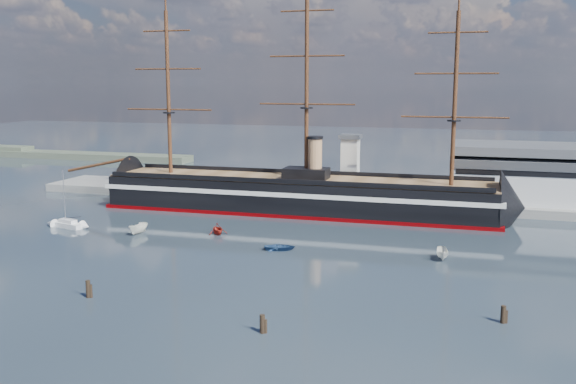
# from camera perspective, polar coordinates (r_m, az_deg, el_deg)

# --- Properties ---
(ground) EXTENTS (600.00, 600.00, 0.00)m
(ground) POSITION_cam_1_polar(r_m,az_deg,el_deg) (126.96, 1.21, -3.67)
(ground) COLOR #1C2630
(ground) RESTS_ON ground
(quay) EXTENTS (180.00, 18.00, 2.00)m
(quay) POSITION_cam_1_polar(r_m,az_deg,el_deg) (159.44, 8.17, -0.99)
(quay) COLOR slate
(quay) RESTS_ON ground
(quay_tower) EXTENTS (5.00, 5.00, 15.00)m
(quay_tower) POSITION_cam_1_polar(r_m,az_deg,el_deg) (156.18, 5.54, 2.46)
(quay_tower) COLOR silver
(quay_tower) RESTS_ON ground
(shoreline) EXTENTS (120.00, 10.00, 4.00)m
(shoreline) POSITION_cam_1_polar(r_m,az_deg,el_deg) (276.15, -21.98, 3.23)
(shoreline) COLOR #3F4C38
(shoreline) RESTS_ON ground
(warship) EXTENTS (112.95, 17.06, 53.94)m
(warship) POSITION_cam_1_polar(r_m,az_deg,el_deg) (147.21, 0.22, -0.19)
(warship) COLOR black
(warship) RESTS_ON ground
(sailboat) EXTENTS (7.76, 4.08, 11.91)m
(sailboat) POSITION_cam_1_polar(r_m,az_deg,el_deg) (139.21, -18.98, -2.68)
(sailboat) COLOR silver
(sailboat) RESTS_ON ground
(motorboat_a) EXTENTS (6.43, 2.88, 2.50)m
(motorboat_a) POSITION_cam_1_polar(r_m,az_deg,el_deg) (129.62, -13.13, -3.65)
(motorboat_a) COLOR white
(motorboat_a) RESTS_ON ground
(motorboat_b) EXTENTS (2.24, 3.64, 1.59)m
(motorboat_b) POSITION_cam_1_polar(r_m,az_deg,el_deg) (114.33, -0.73, -5.18)
(motorboat_b) COLOR navy
(motorboat_b) RESTS_ON ground
(motorboat_c) EXTENTS (6.07, 2.82, 2.34)m
(motorboat_c) POSITION_cam_1_polar(r_m,az_deg,el_deg) (111.48, 13.55, -5.85)
(motorboat_c) COLOR silver
(motorboat_c) RESTS_ON ground
(motorboat_d) EXTENTS (7.01, 6.62, 2.47)m
(motorboat_d) POSITION_cam_1_polar(r_m,az_deg,el_deg) (126.67, -6.27, -3.76)
(motorboat_d) COLOR maroon
(motorboat_d) RESTS_ON ground
(piling_near_left) EXTENTS (0.64, 0.64, 3.17)m
(piling_near_left) POSITION_cam_1_polar(r_m,az_deg,el_deg) (94.17, -17.31, -8.94)
(piling_near_left) COLOR black
(piling_near_left) RESTS_ON ground
(piling_near_mid) EXTENTS (0.64, 0.64, 2.97)m
(piling_near_mid) POSITION_cam_1_polar(r_m,az_deg,el_deg) (78.15, -2.29, -12.41)
(piling_near_mid) COLOR black
(piling_near_mid) RESTS_ON ground
(piling_far_right) EXTENTS (0.64, 0.64, 2.93)m
(piling_far_right) POSITION_cam_1_polar(r_m,az_deg,el_deg) (85.33, 18.54, -10.98)
(piling_far_right) COLOR black
(piling_far_right) RESTS_ON ground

